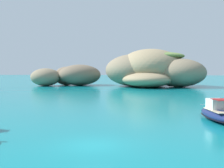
{
  "coord_description": "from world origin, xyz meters",
  "views": [
    {
      "loc": [
        3.06,
        -17.48,
        4.87
      ],
      "look_at": [
        -0.83,
        19.32,
        2.88
      ],
      "focal_mm": 45.31,
      "sensor_mm": 36.0,
      "label": 1
    }
  ],
  "objects": [
    {
      "name": "islet_large",
      "position": [
        5.51,
        61.79,
        4.54
      ],
      "size": [
        29.63,
        26.96,
        10.48
      ],
      "color": "#9E8966",
      "rests_on": "ground"
    },
    {
      "name": "motorboat_navy",
      "position": [
        10.13,
        9.69,
        0.68
      ],
      "size": [
        2.95,
        7.03,
        2.14
      ],
      "color": "navy",
      "rests_on": "ground"
    },
    {
      "name": "ground_plane",
      "position": [
        0.0,
        0.0,
        0.0
      ],
      "size": [
        400.0,
        400.0,
        0.0
      ],
      "primitive_type": "plane",
      "color": "#0F7F89"
    },
    {
      "name": "islet_small",
      "position": [
        -18.11,
        63.22,
        2.87
      ],
      "size": [
        21.91,
        16.83,
        6.12
      ],
      "color": "#84755B",
      "rests_on": "ground"
    }
  ]
}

